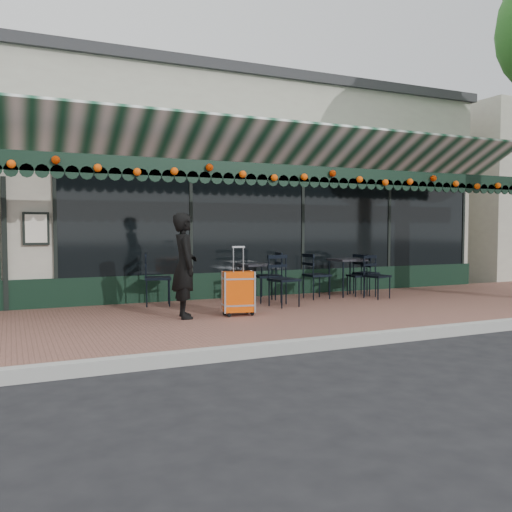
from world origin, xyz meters
name	(u,v)px	position (x,y,z in m)	size (l,w,h in m)	color
ground	(358,344)	(0.00, 0.00, 0.00)	(80.00, 80.00, 0.00)	black
sidewalk	(287,316)	(0.00, 2.00, 0.07)	(18.00, 4.00, 0.15)	brown
curb	(362,340)	(0.00, -0.08, 0.07)	(18.00, 0.16, 0.15)	#9E9E99
restaurant_building	(182,199)	(0.00, 7.84, 2.27)	(12.00, 9.60, 4.50)	#A29C8D
woman	(185,266)	(-1.71, 2.05, 0.94)	(0.58, 0.38, 1.59)	black
suitcase	(238,293)	(-0.89, 1.92, 0.51)	(0.51, 0.35, 1.07)	#DB4606
cafe_table_a	(347,262)	(2.03, 3.28, 0.82)	(0.60, 0.60, 0.75)	black
cafe_table_b	(256,267)	(0.16, 3.57, 0.76)	(0.55, 0.55, 0.68)	black
chair_a_left	(359,276)	(2.27, 3.22, 0.54)	(0.39, 0.39, 0.78)	black
chair_a_right	(366,274)	(2.53, 3.34, 0.57)	(0.42, 0.42, 0.84)	black
chair_a_front	(377,277)	(2.33, 2.70, 0.57)	(0.42, 0.42, 0.84)	black
chair_b_left	(268,277)	(0.20, 3.11, 0.61)	(0.46, 0.46, 0.93)	black
chair_b_right	(317,276)	(1.26, 3.16, 0.59)	(0.44, 0.44, 0.89)	black
chair_b_front	(284,280)	(0.21, 2.50, 0.60)	(0.45, 0.45, 0.91)	black
chair_solo	(158,279)	(-1.76, 3.51, 0.62)	(0.47, 0.47, 0.94)	black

